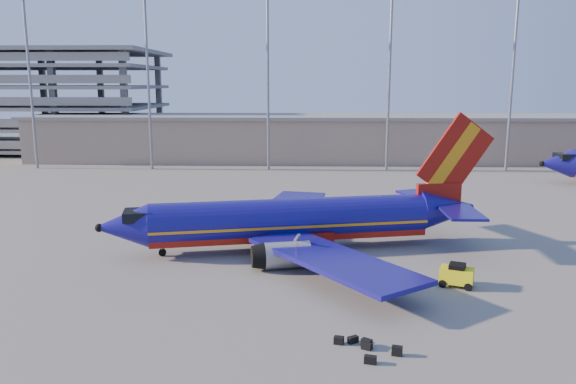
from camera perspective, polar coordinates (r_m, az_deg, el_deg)
name	(u,v)px	position (r m, az deg, el deg)	size (l,w,h in m)	color
ground	(291,247)	(50.58, 0.26, -5.60)	(220.00, 220.00, 0.00)	slate
terminal_building	(352,138)	(107.29, 6.47, 5.52)	(122.00, 16.00, 8.50)	gray
parking_garage	(17,96)	(137.91, -25.85, 8.80)	(62.00, 32.00, 21.40)	slate
light_mast_row	(329,64)	(94.58, 4.15, 12.86)	(101.60, 1.60, 28.65)	gray
aircraft_main	(299,221)	(49.38, 1.16, -2.95)	(34.80, 33.12, 11.92)	navy
baggage_tug	(457,275)	(42.62, 16.77, -8.06)	(2.70, 2.18, 1.69)	yellow
luggage_pile	(366,347)	(32.25, 7.94, -15.30)	(3.69, 2.88, 0.54)	black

